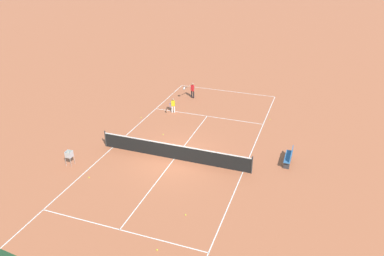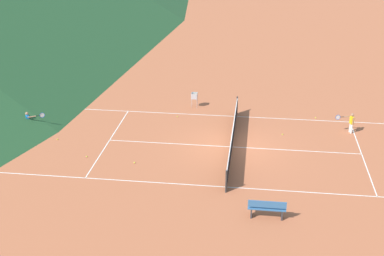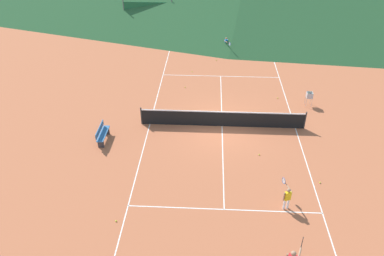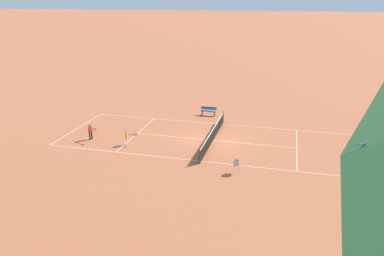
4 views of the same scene
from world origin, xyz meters
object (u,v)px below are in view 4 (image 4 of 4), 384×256
Objects in this scene: player_near_baseline at (127,137)px; tennis_ball_by_net_right at (273,135)px; player_near_service at (91,131)px; tennis_ball_mid_court at (138,156)px; courtside_bench at (209,111)px; tennis_ball_far_corner at (335,150)px; player_far_baseline at (364,148)px; tennis_ball_alley_left at (251,163)px; tennis_ball_alley_right at (175,145)px; tennis_net at (213,134)px; tennis_ball_near_corner at (304,139)px; ball_hopper at (236,163)px; tennis_ball_by_net_left at (146,117)px.

player_near_baseline is 16.96× the size of tennis_ball_by_net_right.
player_near_service reaches higher than tennis_ball_mid_court.
tennis_ball_mid_court is 0.04× the size of courtside_bench.
tennis_ball_mid_court is at bearing -70.91° from tennis_ball_far_corner.
courtside_bench is (-6.80, -12.66, -0.23)m from player_far_baseline.
tennis_ball_mid_court is (0.84, -7.89, 0.00)m from tennis_ball_alley_left.
tennis_ball_by_net_right is at bearing 108.37° from player_near_service.
tennis_ball_alley_right is 1.00× the size of tennis_ball_mid_court.
player_near_baseline is 9.59m from tennis_ball_alley_left.
tennis_ball_mid_court and tennis_ball_by_net_right have the same top height.
tennis_net reaches higher than tennis_ball_near_corner.
ball_hopper is at bearing 75.65° from player_near_service.
player_near_service is at bearing -86.74° from tennis_ball_alley_right.
courtside_bench is (-8.92, 4.42, -0.21)m from player_near_baseline.
tennis_net reaches higher than tennis_ball_alley_left.
tennis_ball_alley_left is 1.99m from ball_hopper.
player_far_baseline is at bearing 87.60° from tennis_net.
tennis_net is 10.94m from player_far_baseline.
tennis_ball_far_corner is 5.05m from tennis_ball_by_net_right.
courtside_bench is at bearing 165.42° from tennis_ball_mid_court.
ball_hopper is at bearing 72.76° from player_near_baseline.
tennis_ball_by_net_left is (-6.64, 2.10, -0.72)m from player_near_service.
ball_hopper is (5.60, -6.53, 0.63)m from tennis_ball_far_corner.
tennis_net reaches higher than tennis_ball_far_corner.
ball_hopper is (7.69, -1.93, 0.63)m from tennis_ball_by_net_right.
player_far_baseline is 17.21m from player_near_baseline.
tennis_ball_near_corner is (-5.64, 3.61, 0.00)m from tennis_ball_alley_left.
tennis_ball_alley_left is (3.12, -7.56, -0.65)m from player_far_baseline.
ball_hopper reaches higher than tennis_ball_by_net_left.
tennis_ball_far_corner is 0.04× the size of courtside_bench.
player_near_service is 19.53× the size of tennis_ball_by_net_right.
ball_hopper is (4.83, -8.34, -0.03)m from player_far_baseline.
player_near_service is 16.95m from tennis_ball_near_corner.
player_near_service is at bearing -96.23° from player_near_baseline.
tennis_net is at bearing 15.23° from courtside_bench.
tennis_ball_near_corner is (-2.52, -3.95, -0.65)m from player_far_baseline.
tennis_net is 8.54m from tennis_ball_by_net_left.
tennis_ball_mid_court is at bearing -53.00° from tennis_ball_by_net_right.
tennis_ball_alley_right is at bearing -59.17° from tennis_ball_by_net_right.
ball_hopper is at bearing -14.09° from tennis_ball_by_net_right.
player_near_baseline reaches higher than courtside_bench.
tennis_net is at bearing 134.30° from tennis_ball_mid_court.
player_near_baseline is (0.36, 3.25, -0.09)m from player_near_service.
tennis_net is at bearing -88.09° from tennis_ball_far_corner.
tennis_ball_by_net_left is at bearing -134.46° from ball_hopper.
player_near_service reaches higher than tennis_ball_alley_left.
tennis_ball_alley_left is at bearing -56.00° from tennis_ball_far_corner.
courtside_bench is (-8.18, 0.85, 0.42)m from tennis_ball_alley_right.
tennis_ball_by_net_right is at bearing -114.04° from player_far_baseline.
player_near_service is at bearing -17.57° from tennis_ball_by_net_left.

